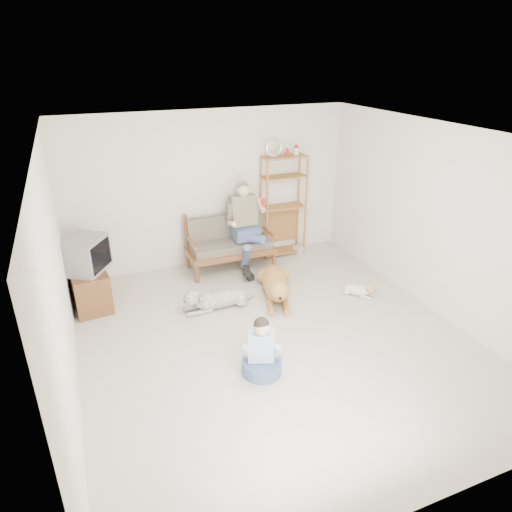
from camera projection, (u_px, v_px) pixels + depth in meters
name	position (u px, v px, depth m)	size (l,w,h in m)	color
floor	(275.00, 339.00, 6.16)	(5.50, 5.50, 0.00)	beige
ceiling	(279.00, 135.00, 5.05)	(5.50, 5.50, 0.00)	silver
wall_back	(211.00, 189.00, 7.93)	(5.00, 5.00, 0.00)	silver
wall_front	(435.00, 386.00, 3.28)	(5.00, 5.00, 0.00)	silver
wall_left	(58.00, 283.00, 4.75)	(5.50, 5.50, 0.00)	silver
wall_right	(437.00, 221.00, 6.46)	(5.50, 5.50, 0.00)	silver
loveseat	(229.00, 242.00, 8.01)	(1.50, 0.71, 0.95)	brown
man	(247.00, 233.00, 7.79)	(0.59, 0.84, 1.36)	#4E628F
etagere	(283.00, 205.00, 8.36)	(0.83, 0.36, 2.18)	olive
book_stack	(300.00, 249.00, 8.77)	(0.23, 0.16, 0.14)	silver
tv_stand	(89.00, 287.00, 6.87)	(0.58, 0.94, 0.60)	brown
crt_tv	(86.00, 254.00, 6.61)	(0.74, 0.78, 0.51)	gray
wall_outlet	(145.00, 256.00, 7.92)	(0.12, 0.02, 0.08)	white
golden_retriever	(276.00, 285.00, 7.15)	(0.73, 1.58, 0.49)	#AB6A3B
shaggy_dog	(215.00, 299.00, 6.84)	(1.26, 0.34, 0.37)	white
terrier	(361.00, 290.00, 7.21)	(0.45, 0.50, 0.23)	silver
child	(261.00, 353.00, 5.42)	(0.48, 0.48, 0.76)	#4E628F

